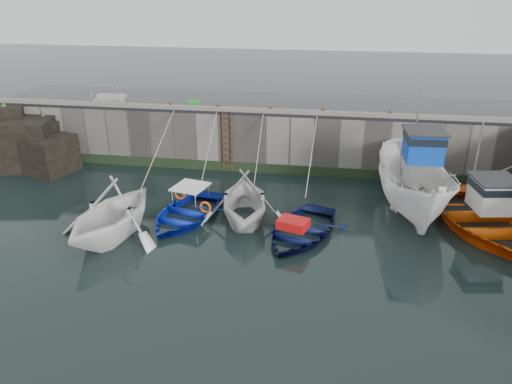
% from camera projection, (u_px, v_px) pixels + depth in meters
% --- Properties ---
extents(ground, '(120.00, 120.00, 0.00)m').
position_uv_depth(ground, '(223.00, 276.00, 16.93)').
color(ground, black).
rests_on(ground, ground).
extents(quay_back, '(30.00, 5.00, 3.00)m').
position_uv_depth(quay_back, '(272.00, 132.00, 27.69)').
color(quay_back, slate).
rests_on(quay_back, ground).
extents(road_back, '(30.00, 5.00, 0.16)m').
position_uv_depth(road_back, '(273.00, 104.00, 27.07)').
color(road_back, black).
rests_on(road_back, quay_back).
extents(kerb_back, '(30.00, 0.30, 0.20)m').
position_uv_depth(kerb_back, '(266.00, 111.00, 24.87)').
color(kerb_back, slate).
rests_on(kerb_back, road_back).
extents(algae_back, '(30.00, 0.08, 0.50)m').
position_uv_depth(algae_back, '(265.00, 169.00, 25.87)').
color(algae_back, black).
rests_on(algae_back, ground).
extents(rock_outcrop, '(5.85, 4.24, 3.41)m').
position_uv_depth(rock_outcrop, '(24.00, 143.00, 26.63)').
color(rock_outcrop, black).
rests_on(rock_outcrop, ground).
extents(ladder, '(0.51, 0.08, 3.20)m').
position_uv_depth(ladder, '(227.00, 142.00, 25.60)').
color(ladder, '#3F1E0F').
rests_on(ladder, ground).
extents(boat_near_white, '(5.21, 5.77, 2.67)m').
position_uv_depth(boat_near_white, '(114.00, 236.00, 19.60)').
color(boat_near_white, white).
rests_on(boat_near_white, ground).
extents(boat_near_white_rope, '(0.04, 5.96, 3.10)m').
position_uv_depth(boat_near_white_rope, '(159.00, 186.00, 24.30)').
color(boat_near_white_rope, tan).
rests_on(boat_near_white_rope, ground).
extents(boat_near_blue, '(4.23, 5.22, 0.95)m').
position_uv_depth(boat_near_blue, '(186.00, 218.00, 21.09)').
color(boat_near_blue, '#0C25BA').
rests_on(boat_near_blue, ground).
extents(boat_near_blue_rope, '(0.04, 4.23, 3.10)m').
position_uv_depth(boat_near_blue_rope, '(210.00, 182.00, 24.87)').
color(boat_near_blue_rope, tan).
rests_on(boat_near_blue_rope, ground).
extents(boat_near_blacktrim, '(4.79, 5.29, 2.43)m').
position_uv_depth(boat_near_blacktrim, '(244.00, 220.00, 20.92)').
color(boat_near_blacktrim, silver).
rests_on(boat_near_blacktrim, ground).
extents(boat_near_blacktrim_rope, '(0.04, 4.06, 3.10)m').
position_uv_depth(boat_near_blacktrim_rope, '(259.00, 184.00, 24.61)').
color(boat_near_blacktrim_rope, tan).
rests_on(boat_near_blacktrim_rope, ground).
extents(boat_near_navy, '(4.54, 5.42, 0.96)m').
position_uv_depth(boat_near_navy, '(300.00, 235.00, 19.70)').
color(boat_near_navy, '#0A1143').
rests_on(boat_near_navy, ground).
extents(boat_near_navy_rope, '(0.04, 4.83, 3.10)m').
position_uv_depth(boat_near_navy_rope, '(308.00, 191.00, 23.81)').
color(boat_near_navy_rope, tan).
rests_on(boat_near_navy_rope, ground).
extents(boat_far_white, '(3.17, 7.58, 5.88)m').
position_uv_depth(boat_far_white, '(415.00, 185.00, 21.26)').
color(boat_far_white, white).
rests_on(boat_far_white, ground).
extents(boat_far_orange, '(5.86, 7.41, 4.38)m').
position_uv_depth(boat_far_orange, '(481.00, 216.00, 20.20)').
color(boat_far_orange, '#FF600D').
rests_on(boat_far_orange, ground).
extents(fish_crate, '(0.75, 0.64, 0.29)m').
position_uv_depth(fish_crate, '(193.00, 104.00, 26.07)').
color(fish_crate, '#198C1B').
rests_on(fish_crate, road_back).
extents(railing, '(1.60, 1.05, 1.00)m').
position_uv_depth(railing, '(110.00, 98.00, 27.12)').
color(railing, '#A5A8AD').
rests_on(railing, road_back).
extents(bollard_a, '(0.18, 0.18, 0.28)m').
position_uv_depth(bollard_a, '(171.00, 106.00, 25.68)').
color(bollard_a, '#3F1E0F').
rests_on(bollard_a, road_back).
extents(bollard_b, '(0.18, 0.18, 0.28)m').
position_uv_depth(bollard_b, '(218.00, 107.00, 25.31)').
color(bollard_b, '#3F1E0F').
rests_on(bollard_b, road_back).
extents(bollard_c, '(0.18, 0.18, 0.28)m').
position_uv_depth(bollard_c, '(271.00, 110.00, 24.91)').
color(bollard_c, '#3F1E0F').
rests_on(bollard_c, road_back).
extents(bollard_d, '(0.18, 0.18, 0.28)m').
position_uv_depth(bollard_d, '(323.00, 112.00, 24.53)').
color(bollard_d, '#3F1E0F').
rests_on(bollard_d, road_back).
extents(bollard_e, '(0.18, 0.18, 0.28)m').
position_uv_depth(bollard_e, '(390.00, 114.00, 24.05)').
color(bollard_e, '#3F1E0F').
rests_on(bollard_e, road_back).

